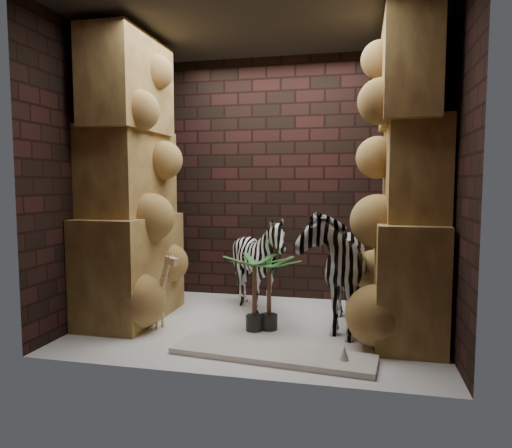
% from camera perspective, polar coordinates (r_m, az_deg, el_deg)
% --- Properties ---
extents(floor, '(3.50, 3.50, 0.00)m').
position_cam_1_polar(floor, '(4.81, 0.34, -12.48)').
color(floor, white).
rests_on(floor, ground).
extents(ceiling, '(3.50, 3.50, 0.00)m').
position_cam_1_polar(ceiling, '(4.84, 0.36, 23.73)').
color(ceiling, '#322E28').
rests_on(ceiling, ground).
extents(wall_back, '(3.50, 0.00, 3.50)m').
position_cam_1_polar(wall_back, '(5.82, 3.00, 5.55)').
color(wall_back, black).
rests_on(wall_back, ground).
extents(wall_front, '(3.50, 0.00, 3.50)m').
position_cam_1_polar(wall_front, '(3.38, -4.23, 5.89)').
color(wall_front, black).
rests_on(wall_front, ground).
extents(wall_left, '(0.00, 3.00, 3.00)m').
position_cam_1_polar(wall_left, '(5.25, -18.74, 5.34)').
color(wall_left, black).
rests_on(wall_left, ground).
extents(wall_right, '(0.00, 3.00, 3.00)m').
position_cam_1_polar(wall_right, '(4.55, 22.53, 5.30)').
color(wall_right, black).
rests_on(wall_right, ground).
extents(rock_pillar_left, '(0.68, 1.30, 3.00)m').
position_cam_1_polar(rock_pillar_left, '(5.08, -15.35, 5.44)').
color(rock_pillar_left, tan).
rests_on(rock_pillar_left, floor).
extents(rock_pillar_right, '(0.58, 1.25, 3.00)m').
position_cam_1_polar(rock_pillar_right, '(4.50, 18.37, 5.44)').
color(rock_pillar_right, tan).
rests_on(rock_pillar_right, floor).
extents(zebra_right, '(0.67, 1.22, 1.43)m').
position_cam_1_polar(zebra_right, '(4.72, 9.56, -3.99)').
color(zebra_right, white).
rests_on(zebra_right, floor).
extents(zebra_left, '(1.00, 1.19, 0.99)m').
position_cam_1_polar(zebra_left, '(5.15, 0.33, -5.61)').
color(zebra_left, white).
rests_on(zebra_left, floor).
extents(giraffe_toy, '(0.43, 0.26, 0.80)m').
position_cam_1_polar(giraffe_toy, '(4.81, -12.75, -7.68)').
color(giraffe_toy, '#D5BC81').
rests_on(giraffe_toy, floor).
extents(palm_front, '(0.36, 0.36, 0.73)m').
position_cam_1_polar(palm_front, '(4.62, 1.62, -8.54)').
color(palm_front, '#1E5D2E').
rests_on(palm_front, floor).
extents(palm_back, '(0.36, 0.36, 0.75)m').
position_cam_1_polar(palm_back, '(4.59, -0.20, -8.47)').
color(palm_back, '#1E5D2E').
rests_on(palm_back, floor).
extents(surfboard, '(1.75, 0.59, 0.05)m').
position_cam_1_polar(surfboard, '(4.01, 1.96, -15.74)').
color(surfboard, silver).
rests_on(surfboard, floor).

